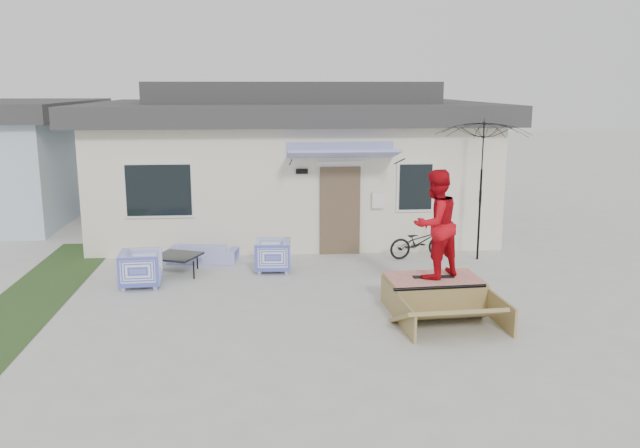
{
  "coord_description": "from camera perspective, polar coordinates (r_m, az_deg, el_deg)",
  "views": [
    {
      "loc": [
        -0.77,
        -10.87,
        3.98
      ],
      "look_at": [
        0.3,
        1.8,
        1.3
      ],
      "focal_mm": 37.23,
      "sensor_mm": 36.0,
      "label": 1
    }
  ],
  "objects": [
    {
      "name": "skate_ramp",
      "position": [
        12.25,
        9.74,
        -5.87
      ],
      "size": [
        1.79,
        2.3,
        0.55
      ],
      "primitive_type": null,
      "rotation": [
        0.0,
        0.0,
        0.06
      ],
      "color": "olive",
      "rests_on": "ground"
    },
    {
      "name": "coffee_table",
      "position": [
        14.5,
        -12.16,
        -3.43
      ],
      "size": [
        1.13,
        1.13,
        0.42
      ],
      "primitive_type": "cube",
      "rotation": [
        0.0,
        0.0,
        -0.4
      ],
      "color": "black",
      "rests_on": "ground"
    },
    {
      "name": "grass_strip",
      "position": [
        14.18,
        -22.92,
        -5.35
      ],
      "size": [
        1.4,
        8.0,
        0.01
      ],
      "primitive_type": "cube",
      "color": "#243D1B",
      "rests_on": "ground"
    },
    {
      "name": "armchair_left",
      "position": [
        13.76,
        -15.13,
        -3.57
      ],
      "size": [
        0.79,
        0.83,
        0.81
      ],
      "primitive_type": "imported",
      "rotation": [
        0.0,
        0.0,
        1.63
      ],
      "color": "#3A48BE",
      "rests_on": "ground"
    },
    {
      "name": "armchair_right",
      "position": [
        14.4,
        -4.1,
        -2.58
      ],
      "size": [
        0.74,
        0.79,
        0.77
      ],
      "primitive_type": "imported",
      "rotation": [
        0.0,
        0.0,
        -1.63
      ],
      "color": "#3A48BE",
      "rests_on": "ground"
    },
    {
      "name": "skater",
      "position": [
        11.98,
        9.87,
        0.13
      ],
      "size": [
        1.2,
        1.13,
        1.95
      ],
      "primitive_type": "imported",
      "rotation": [
        0.0,
        0.0,
        3.69
      ],
      "color": "#B70A14",
      "rests_on": "skateboard"
    },
    {
      "name": "ground",
      "position": [
        11.6,
        -0.74,
        -8.16
      ],
      "size": [
        90.0,
        90.0,
        0.0
      ],
      "primitive_type": "plane",
      "color": "#B0B0AA",
      "rests_on": "ground"
    },
    {
      "name": "patio_umbrella",
      "position": [
        15.52,
        13.66,
        3.3
      ],
      "size": [
        2.72,
        2.64,
        2.2
      ],
      "color": "black",
      "rests_on": "ground"
    },
    {
      "name": "bicycle",
      "position": [
        15.62,
        8.54,
        -1.22
      ],
      "size": [
        1.54,
        0.8,
        0.94
      ],
      "primitive_type": "imported",
      "rotation": [
        0.0,
        0.0,
        1.78
      ],
      "color": "black",
      "rests_on": "ground"
    },
    {
      "name": "skateboard",
      "position": [
        12.22,
        9.71,
        -4.46
      ],
      "size": [
        0.75,
        0.21,
        0.05
      ],
      "primitive_type": "cube",
      "rotation": [
        0.0,
        0.0,
        -0.03
      ],
      "color": "black",
      "rests_on": "skate_ramp"
    },
    {
      "name": "loveseat",
      "position": [
        15.34,
        -10.05,
        -2.14
      ],
      "size": [
        1.63,
        0.69,
        0.62
      ],
      "primitive_type": "imported",
      "rotation": [
        0.0,
        0.0,
        2.99
      ],
      "color": "#3A48BE",
      "rests_on": "ground"
    },
    {
      "name": "house",
      "position": [
        18.99,
        -2.49,
        5.73
      ],
      "size": [
        10.8,
        8.49,
        4.1
      ],
      "color": "beige",
      "rests_on": "ground"
    }
  ]
}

